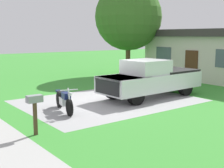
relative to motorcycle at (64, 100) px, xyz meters
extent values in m
plane|color=green|center=(-0.52, 2.66, -0.47)|extent=(80.00, 80.00, 0.00)
cube|color=#A1A1A1|center=(-0.52, 2.66, -0.47)|extent=(5.99, 7.99, 0.01)
cylinder|color=black|center=(0.74, -0.17, -0.14)|extent=(0.67, 0.27, 0.66)
cylinder|color=black|center=(-0.77, 0.18, -0.14)|extent=(0.67, 0.27, 0.66)
cube|color=silver|center=(-0.04, 0.01, -0.05)|extent=(0.60, 0.38, 0.32)
cube|color=#141E51|center=(0.30, -0.07, 0.25)|extent=(0.57, 0.37, 0.24)
cube|color=black|center=(-0.33, 0.08, 0.23)|extent=(0.65, 0.41, 0.12)
cube|color=#141E51|center=(-0.77, 0.18, 0.23)|extent=(0.51, 0.30, 0.08)
cylinder|color=silver|center=(0.74, -0.17, 0.23)|extent=(0.34, 0.13, 0.77)
cylinder|color=silver|center=(0.74, -0.17, 0.55)|extent=(0.20, 0.69, 0.04)
sphere|color=silver|center=(0.86, -0.20, 0.41)|extent=(0.16, 0.16, 0.16)
cylinder|color=black|center=(0.92, 3.11, -0.05)|extent=(0.32, 0.85, 0.84)
cylinder|color=black|center=(-0.72, 3.07, -0.05)|extent=(0.32, 0.85, 0.84)
cylinder|color=black|center=(0.85, 6.61, -0.05)|extent=(0.32, 0.85, 0.84)
cylinder|color=black|center=(-0.79, 6.57, -0.05)|extent=(0.32, 0.85, 0.84)
cube|color=silver|center=(0.06, 4.89, 0.33)|extent=(2.12, 5.64, 0.80)
cube|color=silver|center=(0.10, 3.04, 0.63)|extent=(1.94, 1.94, 0.20)
cube|color=silver|center=(0.07, 4.49, 1.08)|extent=(1.84, 1.94, 0.70)
cube|color=#3F4C56|center=(0.09, 3.69, 0.98)|extent=(1.70, 0.20, 0.60)
cube|color=black|center=(0.03, 6.44, 0.58)|extent=(1.95, 2.44, 0.50)
cube|color=black|center=(0.12, 2.11, 0.33)|extent=(1.70, 0.14, 0.64)
cube|color=#4C3823|center=(2.07, -2.13, 0.08)|extent=(0.10, 0.10, 1.10)
cube|color=gray|center=(2.07, -2.13, 0.68)|extent=(0.26, 0.48, 0.22)
cylinder|color=brown|center=(-7.00, 9.35, 0.88)|extent=(0.36, 0.36, 2.70)
sphere|color=#3B6B26|center=(-7.00, 9.35, 3.99)|extent=(5.05, 5.05, 5.05)
cube|color=beige|center=(-1.98, 13.15, 1.03)|extent=(9.00, 5.00, 3.00)
cube|color=#383333|center=(-1.98, 13.15, 2.78)|extent=(9.60, 5.60, 0.50)
cube|color=#4C2D19|center=(-1.98, 10.62, 0.58)|extent=(1.00, 0.08, 2.10)
cube|color=#4C5966|center=(-4.50, 10.62, 1.23)|extent=(1.40, 0.06, 1.10)
camera|label=1|loc=(10.74, -5.74, 2.60)|focal=48.37mm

